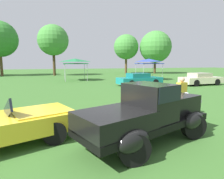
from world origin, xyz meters
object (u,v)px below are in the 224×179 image
(show_car_cream, at_px, (201,79))
(spectator_between_cars, at_px, (181,95))
(show_car_teal, at_px, (139,79))
(canopy_tent_left_field, at_px, (75,61))
(canopy_tent_center_field, at_px, (149,61))
(feature_pickup_truck, at_px, (147,113))
(neighbor_convertible, at_px, (4,125))

(show_car_cream, xyz_separation_m, spectator_between_cars, (-8.73, -9.13, 0.31))
(show_car_teal, bearing_deg, canopy_tent_left_field, 129.11)
(canopy_tent_center_field, bearing_deg, feature_pickup_truck, -116.34)
(show_car_cream, height_order, canopy_tent_center_field, canopy_tent_center_field)
(show_car_teal, relative_size, canopy_tent_center_field, 1.62)
(neighbor_convertible, bearing_deg, canopy_tent_left_field, 79.25)
(feature_pickup_truck, height_order, canopy_tent_center_field, canopy_tent_center_field)
(spectator_between_cars, bearing_deg, neighbor_convertible, -169.40)
(show_car_cream, height_order, spectator_between_cars, spectator_between_cars)
(feature_pickup_truck, bearing_deg, canopy_tent_left_field, 91.23)
(show_car_cream, bearing_deg, show_car_teal, 168.03)
(feature_pickup_truck, height_order, show_car_cream, feature_pickup_truck)
(show_car_teal, distance_m, show_car_cream, 6.22)
(show_car_teal, xyz_separation_m, canopy_tent_left_field, (-5.61, 6.90, 1.82))
(spectator_between_cars, relative_size, canopy_tent_center_field, 0.60)
(feature_pickup_truck, distance_m, neighbor_convertible, 4.02)
(feature_pickup_truck, relative_size, show_car_teal, 0.96)
(spectator_between_cars, distance_m, canopy_tent_left_field, 17.63)
(show_car_teal, bearing_deg, feature_pickup_truck, -112.67)
(show_car_cream, distance_m, canopy_tent_left_field, 14.39)
(neighbor_convertible, distance_m, canopy_tent_left_field, 18.95)
(spectator_between_cars, bearing_deg, feature_pickup_truck, -141.74)
(spectator_between_cars, bearing_deg, canopy_tent_center_field, 68.35)
(feature_pickup_truck, distance_m, show_car_cream, 15.85)
(spectator_between_cars, xyz_separation_m, canopy_tent_center_field, (6.29, 15.85, 1.51))
(spectator_between_cars, height_order, canopy_tent_center_field, canopy_tent_center_field)
(neighbor_convertible, xyz_separation_m, canopy_tent_center_field, (12.78, 17.07, 1.84))
(show_car_teal, relative_size, spectator_between_cars, 2.72)
(feature_pickup_truck, height_order, canopy_tent_left_field, canopy_tent_left_field)
(neighbor_convertible, xyz_separation_m, spectator_between_cars, (6.49, 1.21, 0.34))
(neighbor_convertible, xyz_separation_m, canopy_tent_left_field, (3.52, 18.53, 1.84))
(show_car_cream, relative_size, canopy_tent_center_field, 1.55)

